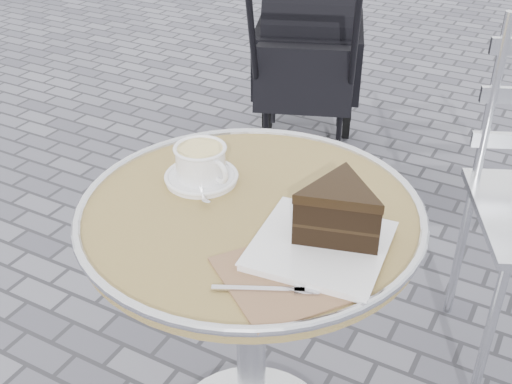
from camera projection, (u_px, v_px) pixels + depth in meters
The scene contains 4 objects.
cafe_table at pixel (251, 271), 1.40m from camera, with size 0.72×0.72×0.74m.
cappuccino_set at pixel (201, 166), 1.39m from camera, with size 0.16×0.17×0.08m.
cake_plate_set at pixel (334, 220), 1.18m from camera, with size 0.30×0.40×0.13m.
baby_stroller at pixel (307, 69), 2.79m from camera, with size 0.71×1.00×0.95m.
Camera 1 is at (0.53, -0.95, 1.46)m, focal length 45.00 mm.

